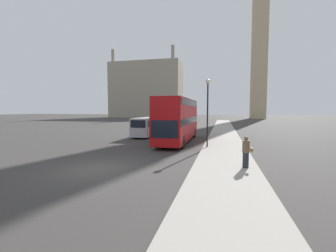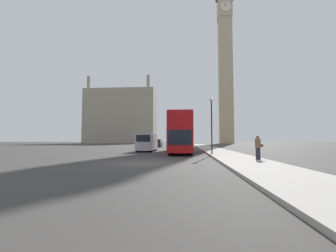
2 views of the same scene
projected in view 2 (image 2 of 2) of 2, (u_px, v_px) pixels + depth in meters
The scene contains 9 objects.
ground_plane at pixel (143, 163), 14.53m from camera, with size 300.00×300.00×0.00m, color #383533.
sidewalk_strip at pixel (249, 163), 13.99m from camera, with size 3.47×120.00×0.15m.
clock_tower at pixel (225, 54), 93.83m from camera, with size 5.63×5.80×72.94m.
building_block_distant at pixel (121, 117), 100.12m from camera, with size 30.70×11.65×28.95m.
red_double_decker_bus at pixel (181, 132), 25.73m from camera, with size 2.47×11.27×4.26m.
white_van at pixel (147, 142), 29.26m from camera, with size 2.04×5.73×2.27m.
pedestrian at pixel (258, 148), 15.49m from camera, with size 0.53×0.37×1.65m.
street_lamp at pixel (212, 117), 22.19m from camera, with size 0.36×0.36×5.53m.
parked_sedan at pixel (157, 144), 46.67m from camera, with size 1.82×4.47×1.61m.
Camera 2 is at (2.82, -14.47, 1.50)m, focal length 24.00 mm.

